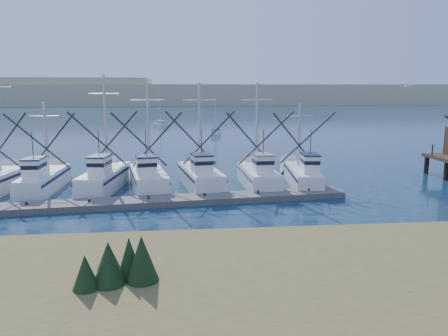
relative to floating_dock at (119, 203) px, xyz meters
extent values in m
plane|color=#0C2136|center=(9.28, -5.70, -0.22)|extent=(500.00, 500.00, 0.00)
cube|color=#4C422D|center=(1.28, -15.70, 0.58)|extent=(40.00, 10.00, 1.60)
cube|color=#68645D|center=(0.00, 0.00, 0.00)|extent=(32.97, 5.67, 0.44)
cube|color=tan|center=(9.28, 204.30, 4.78)|extent=(360.00, 60.00, 10.00)
cube|color=white|center=(-6.60, 5.41, 0.48)|extent=(2.29, 8.06, 1.39)
cube|color=white|center=(-6.60, 3.35, 1.92)|extent=(1.27, 1.98, 1.50)
cylinder|color=#B7B2A8|center=(-6.60, 6.77, 3.96)|extent=(0.22, 0.22, 5.58)
cube|color=white|center=(-1.82, 5.55, 0.52)|extent=(3.38, 8.54, 1.49)
cube|color=white|center=(-1.82, 3.42, 2.02)|extent=(1.56, 2.19, 1.50)
cylinder|color=#B7B2A8|center=(-1.82, 6.97, 5.10)|extent=(0.22, 0.22, 7.67)
cube|color=white|center=(1.69, 5.01, 0.51)|extent=(3.66, 7.53, 1.45)
cube|color=white|center=(1.69, 3.16, 1.98)|extent=(1.70, 1.98, 1.50)
cylinder|color=#B7B2A8|center=(1.69, 6.24, 4.78)|extent=(0.22, 0.22, 7.09)
cube|color=white|center=(5.91, 5.22, 0.53)|extent=(3.65, 7.93, 1.51)
cube|color=white|center=(5.91, 3.26, 2.04)|extent=(1.70, 2.07, 1.50)
cylinder|color=#B7B2A8|center=(5.91, 6.52, 4.79)|extent=(0.22, 0.22, 7.01)
cube|color=white|center=(10.68, 4.91, 0.51)|extent=(2.63, 7.10, 1.47)
cube|color=white|center=(10.68, 3.11, 2.00)|extent=(1.44, 1.76, 1.50)
cylinder|color=#B7B2A8|center=(10.68, 6.11, 4.79)|extent=(0.22, 0.22, 7.08)
cube|color=white|center=(14.52, 5.42, 0.47)|extent=(2.94, 8.23, 1.38)
cube|color=white|center=(14.52, 3.36, 1.91)|extent=(1.41, 2.08, 1.50)
cylinder|color=#B7B2A8|center=(14.52, 6.80, 3.89)|extent=(0.22, 0.22, 5.47)
cube|color=white|center=(10.77, 49.24, 0.23)|extent=(2.22, 6.61, 0.90)
cylinder|color=#B7B2A8|center=(10.77, 49.54, 4.28)|extent=(0.12, 0.12, 7.20)
cube|color=white|center=(0.03, 68.14, 0.23)|extent=(3.54, 6.30, 0.90)
cylinder|color=#B7B2A8|center=(0.03, 68.44, 4.28)|extent=(0.12, 0.12, 7.20)
sphere|color=white|center=(22.10, 3.51, 8.01)|extent=(0.17, 0.17, 0.17)
cube|color=white|center=(21.84, 3.51, 8.03)|extent=(0.43, 0.10, 0.12)
cube|color=white|center=(22.36, 3.51, 8.03)|extent=(0.43, 0.10, 0.12)
camera|label=1|loc=(4.27, -29.90, 7.85)|focal=35.00mm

